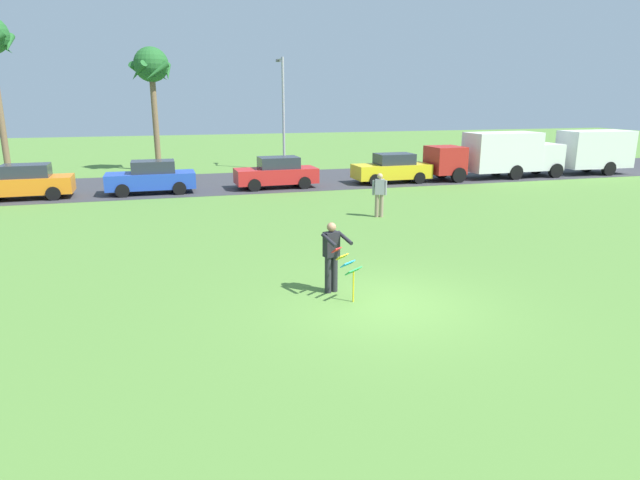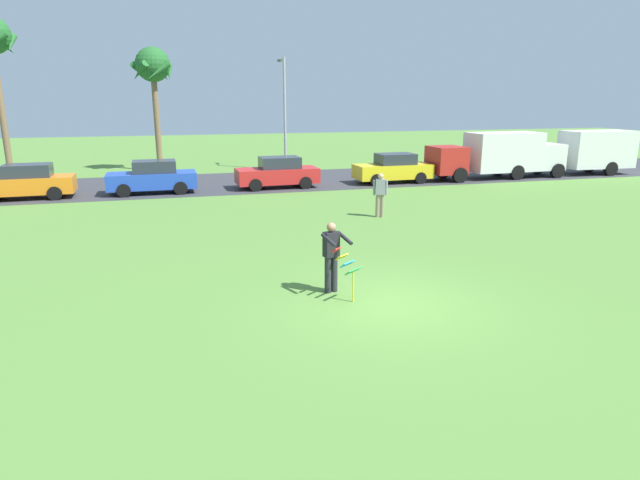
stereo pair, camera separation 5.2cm
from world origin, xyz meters
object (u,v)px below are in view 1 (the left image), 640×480
parked_car_yellow (392,169)px  person_kite_flyer (332,255)px  parked_truck_white_box (583,151)px  person_walker_near (379,194)px  parked_car_red (277,173)px  parked_car_orange (25,182)px  streetlight_pole (283,107)px  palm_tree_right_near (152,69)px  kite_held (348,266)px  parked_truck_red_cab (490,154)px  parked_car_blue (151,178)px

parked_car_yellow → person_kite_flyer: bearing=-117.6°
parked_truck_white_box → person_walker_near: (-16.48, -8.08, -0.48)m
person_kite_flyer → parked_car_red: (1.79, 15.75, -0.18)m
parked_car_orange → parked_car_red: (11.84, -0.00, 0.00)m
streetlight_pole → person_walker_near: streetlight_pole is taller
palm_tree_right_near → person_walker_near: palm_tree_right_near is taller
kite_held → parked_car_red: (1.59, 16.36, -0.06)m
parked_car_yellow → parked_truck_white_box: parked_truck_white_box is taller
parked_truck_red_cab → person_walker_near: bearing=-141.1°
parked_car_red → streetlight_pole: size_ratio=0.61×
parked_truck_red_cab → streetlight_pole: bearing=146.1°
kite_held → person_walker_near: 9.23m
parked_car_yellow → palm_tree_right_near: palm_tree_right_near is taller
parked_car_blue → parked_truck_red_cab: (18.72, -0.00, 0.64)m
parked_truck_white_box → parked_truck_red_cab: bearing=-180.0°
parked_truck_white_box → palm_tree_right_near: 26.84m
parked_car_red → palm_tree_right_near: 11.87m
person_kite_flyer → parked_car_blue: bearing=105.7°
person_kite_flyer → parked_car_orange: 18.68m
palm_tree_right_near → parked_car_orange: bearing=-124.0°
parked_car_orange → parked_car_red: 11.84m
parked_car_yellow → palm_tree_right_near: size_ratio=0.56×
parked_car_blue → parked_car_orange: bearing=180.0°
parked_truck_white_box → palm_tree_right_near: (-24.93, 8.69, 4.81)m
parked_car_blue → parked_car_red: size_ratio=0.99×
parked_car_blue → person_kite_flyer: bearing=-74.3°
streetlight_pole → parked_truck_red_cab: bearing=-33.9°
parked_car_orange → palm_tree_right_near: 11.82m
kite_held → parked_truck_red_cab: bearing=49.3°
parked_truck_red_cab → parked_car_red: bearing=180.0°
parked_car_yellow → parked_truck_red_cab: (6.04, -0.00, 0.64)m
kite_held → parked_car_red: bearing=84.4°
kite_held → parked_truck_white_box: size_ratio=0.18×
kite_held → palm_tree_right_near: (-4.38, 25.05, 5.39)m
parked_truck_red_cab → parked_truck_white_box: same height
parked_car_red → streetlight_pole: (1.89, 7.14, 3.22)m
palm_tree_right_near → person_walker_near: bearing=-63.2°
person_kite_flyer → parked_car_blue: person_kite_flyer is taller
streetlight_pole → person_walker_near: (0.60, -15.22, -3.06)m
parked_car_blue → person_walker_near: bearing=-42.9°
person_kite_flyer → streetlight_pole: 23.38m
parked_car_orange → streetlight_pole: (13.72, 7.14, 3.22)m
parked_car_orange → palm_tree_right_near: bearing=56.0°
parked_car_orange → palm_tree_right_near: palm_tree_right_near is taller
parked_car_yellow → parked_truck_white_box: 12.52m
parked_car_red → streetlight_pole: 8.06m
parked_truck_red_cab → streetlight_pole: size_ratio=0.97×
person_kite_flyer → parked_truck_white_box: 26.05m
person_kite_flyer → parked_car_yellow: (8.25, 15.75, -0.18)m
person_kite_flyer → parked_car_orange: person_kite_flyer is taller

